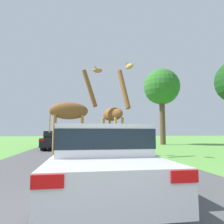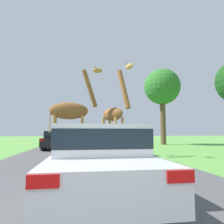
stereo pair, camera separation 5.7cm
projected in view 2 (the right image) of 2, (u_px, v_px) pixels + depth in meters
name	position (u px, v px, depth m)	size (l,w,h in m)	color
road	(82.00, 141.00, 29.75)	(7.91, 120.00, 0.00)	#4C4C4F
giraffe_near_road	(114.00, 114.00, 11.71)	(1.65, 2.52, 5.23)	tan
giraffe_companion	(71.00, 111.00, 11.36)	(2.99, 0.79, 5.31)	#B77F3D
car_lead_maroon	(99.00, 158.00, 4.12)	(1.87, 3.94, 1.45)	silver
car_queue_right	(104.00, 138.00, 25.53)	(1.88, 4.53, 1.28)	silver
car_queue_left	(56.00, 137.00, 24.09)	(1.89, 4.63, 1.44)	gray
car_far_ahead	(57.00, 140.00, 15.85)	(1.97, 4.02, 1.42)	black
tree_left_edge	(162.00, 88.00, 22.58)	(4.05, 4.05, 8.52)	brown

